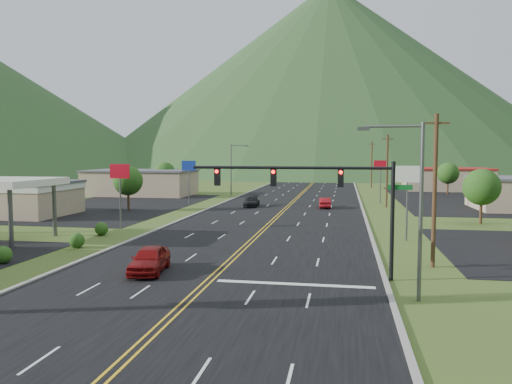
% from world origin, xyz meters
% --- Properties ---
extents(ground, '(500.00, 500.00, 0.00)m').
position_xyz_m(ground, '(0.00, 0.00, 0.00)').
color(ground, '#3A511D').
rests_on(ground, ground).
extents(road, '(20.00, 460.00, 0.04)m').
position_xyz_m(road, '(0.00, 0.00, 0.00)').
color(road, black).
rests_on(road, ground).
extents(traffic_signal, '(13.10, 0.43, 7.00)m').
position_xyz_m(traffic_signal, '(6.48, 14.00, 5.33)').
color(traffic_signal, black).
rests_on(traffic_signal, ground).
extents(streetlight_east, '(3.28, 0.25, 9.00)m').
position_xyz_m(streetlight_east, '(11.18, 10.00, 5.18)').
color(streetlight_east, '#59595E').
rests_on(streetlight_east, ground).
extents(streetlight_west, '(3.28, 0.25, 9.00)m').
position_xyz_m(streetlight_west, '(-11.68, 70.00, 5.18)').
color(streetlight_west, '#59595E').
rests_on(streetlight_west, ground).
extents(building_west_mid, '(14.40, 10.40, 4.10)m').
position_xyz_m(building_west_mid, '(-32.00, 38.00, 2.27)').
color(building_west_mid, tan).
rests_on(building_west_mid, ground).
extents(building_west_far, '(18.40, 11.40, 4.50)m').
position_xyz_m(building_west_far, '(-28.00, 68.00, 2.26)').
color(building_west_far, tan).
rests_on(building_west_far, ground).
extents(building_east_far, '(16.40, 12.40, 4.50)m').
position_xyz_m(building_east_far, '(28.00, 90.00, 2.26)').
color(building_east_far, tan).
rests_on(building_east_far, ground).
extents(pole_sign_west_a, '(2.00, 0.18, 6.40)m').
position_xyz_m(pole_sign_west_a, '(-14.00, 30.00, 5.05)').
color(pole_sign_west_a, '#59595E').
rests_on(pole_sign_west_a, ground).
extents(pole_sign_west_b, '(2.00, 0.18, 6.40)m').
position_xyz_m(pole_sign_west_b, '(-14.00, 52.00, 5.05)').
color(pole_sign_west_b, '#59595E').
rests_on(pole_sign_west_b, ground).
extents(pole_sign_east_a, '(2.00, 0.18, 6.40)m').
position_xyz_m(pole_sign_east_a, '(13.00, 28.00, 5.05)').
color(pole_sign_east_a, '#59595E').
rests_on(pole_sign_east_a, ground).
extents(pole_sign_east_b, '(2.00, 0.18, 6.40)m').
position_xyz_m(pole_sign_east_b, '(13.00, 60.00, 5.05)').
color(pole_sign_east_b, '#59595E').
rests_on(pole_sign_east_b, ground).
extents(tree_west_a, '(3.84, 3.84, 5.82)m').
position_xyz_m(tree_west_a, '(-20.00, 45.00, 3.89)').
color(tree_west_a, '#382314').
rests_on(tree_west_a, ground).
extents(tree_west_b, '(3.84, 3.84, 5.82)m').
position_xyz_m(tree_west_b, '(-25.00, 72.00, 3.89)').
color(tree_west_b, '#382314').
rests_on(tree_west_b, ground).
extents(tree_east_a, '(3.84, 3.84, 5.82)m').
position_xyz_m(tree_east_a, '(22.00, 40.00, 3.89)').
color(tree_east_a, '#382314').
rests_on(tree_east_a, ground).
extents(tree_east_b, '(3.84, 3.84, 5.82)m').
position_xyz_m(tree_east_b, '(26.00, 78.00, 3.89)').
color(tree_east_b, '#382314').
rests_on(tree_east_b, ground).
extents(utility_pole_a, '(1.60, 0.28, 10.00)m').
position_xyz_m(utility_pole_a, '(13.50, 18.00, 5.13)').
color(utility_pole_a, '#382314').
rests_on(utility_pole_a, ground).
extents(utility_pole_b, '(1.60, 0.28, 10.00)m').
position_xyz_m(utility_pole_b, '(13.50, 55.00, 5.13)').
color(utility_pole_b, '#382314').
rests_on(utility_pole_b, ground).
extents(utility_pole_c, '(1.60, 0.28, 10.00)m').
position_xyz_m(utility_pole_c, '(13.50, 95.00, 5.13)').
color(utility_pole_c, '#382314').
rests_on(utility_pole_c, ground).
extents(utility_pole_d, '(1.60, 0.28, 10.00)m').
position_xyz_m(utility_pole_d, '(13.50, 135.00, 5.13)').
color(utility_pole_d, '#382314').
rests_on(utility_pole_d, ground).
extents(mountain_n, '(220.00, 220.00, 85.00)m').
position_xyz_m(mountain_n, '(0.00, 220.00, 42.50)').
color(mountain_n, '#1E3C1B').
rests_on(mountain_n, ground).
extents(car_red_near, '(2.58, 5.03, 1.64)m').
position_xyz_m(car_red_near, '(-4.21, 13.27, 0.82)').
color(car_red_near, maroon).
rests_on(car_red_near, ground).
extents(car_dark_mid, '(2.13, 4.77, 1.36)m').
position_xyz_m(car_dark_mid, '(-5.00, 52.29, 0.68)').
color(car_dark_mid, black).
rests_on(car_dark_mid, ground).
extents(car_red_far, '(1.79, 4.34, 1.40)m').
position_xyz_m(car_red_far, '(5.15, 52.26, 0.70)').
color(car_red_far, maroon).
rests_on(car_red_far, ground).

